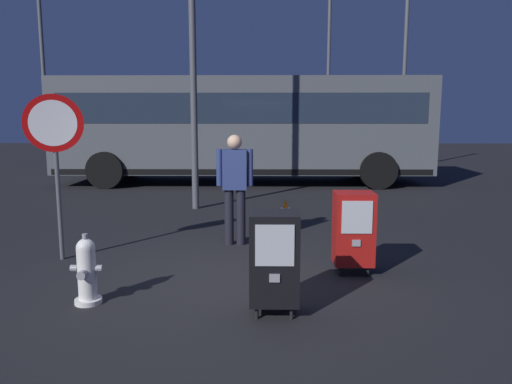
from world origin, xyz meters
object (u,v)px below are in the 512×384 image
Objects in this scene: newspaper_box_primary at (353,228)px; traffic_cone at (285,213)px; newspaper_box_secondary at (274,258)px; street_light_near_left at (329,44)px; fire_hydrant at (87,271)px; pedestrian at (235,183)px; street_light_far_right at (405,67)px; stop_sign at (55,142)px; bus_near at (243,124)px; street_light_near_right at (43,66)px.

traffic_cone is at bearing 106.42° from newspaper_box_primary.
traffic_cone is (0.29, 3.76, -0.31)m from newspaper_box_secondary.
newspaper_box_primary reaches higher than traffic_cone.
fire_hydrant is at bearing -106.11° from street_light_near_left.
pedestrian is at bearing 138.78° from newspaper_box_primary.
newspaper_box_primary is 13.22m from street_light_far_right.
street_light_near_left is (5.44, 14.07, 3.23)m from stop_sign.
pedestrian reaches higher than traffic_cone.
pedestrian is 14.14m from street_light_near_left.
newspaper_box_secondary is at bearing -94.34° from traffic_cone.
newspaper_box_primary is at bearing 19.60° from fire_hydrant.
pedestrian is at bearing -88.80° from bus_near.
bus_near reaches higher than traffic_cone.
pedestrian is at bearing -103.22° from street_light_near_left.
street_light_far_right is at bearing 71.90° from newspaper_box_primary.
street_light_far_right is (5.00, 13.50, 3.14)m from newspaper_box_secondary.
stop_sign is 1.34× the size of pedestrian.
newspaper_box_primary is 1.92× the size of traffic_cone.
street_light_near_left is 3.58m from street_light_far_right.
pedestrian is (-0.53, 2.65, 0.38)m from newspaper_box_secondary.
street_light_far_right is (7.86, 11.69, 2.11)m from stop_sign.
street_light_near_left is (2.58, 15.89, 4.26)m from newspaper_box_secondary.
street_light_near_left reaches higher than street_light_near_right.
newspaper_box_primary reaches higher than fire_hydrant.
street_light_near_left reaches higher than traffic_cone.
bus_near is (1.25, 9.44, 1.36)m from fire_hydrant.
newspaper_box_primary is 0.61× the size of pedestrian.
newspaper_box_primary is at bearing -73.58° from traffic_cone.
stop_sign is 4.21× the size of traffic_cone.
street_light_far_right is at bearing 56.07° from stop_sign.
street_light_near_right is at bearing 154.99° from bus_near.
traffic_cone is at bearing 53.82° from pedestrian.
newspaper_box_secondary is 3.78m from traffic_cone.
street_light_near_left is (3.11, 13.24, 3.88)m from pedestrian.
traffic_cone is 11.36m from street_light_far_right.
stop_sign is 0.21× the size of bus_near.
street_light_near_right is (-7.20, 3.35, 1.99)m from bus_near.
traffic_cone is 0.08× the size of street_light_far_right.
newspaper_box_secondary is at bearing -32.40° from stop_sign.
street_light_far_right is at bearing 64.15° from traffic_cone.
street_light_near_right reaches higher than stop_sign.
traffic_cone is at bearing -100.72° from street_light_near_left.
newspaper_box_primary is at bearing -108.10° from street_light_far_right.
stop_sign is at bearing -65.84° from street_light_near_right.
stop_sign is at bearing 120.30° from fire_hydrant.
street_light_far_right is (12.89, 0.47, 0.01)m from street_light_near_right.
fire_hydrant is 2.21m from stop_sign.
pedestrian is 0.26× the size of street_light_near_right.
newspaper_box_primary is at bearing -41.22° from pedestrian.
newspaper_box_primary is 1.00× the size of newspaper_box_secondary.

